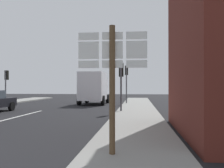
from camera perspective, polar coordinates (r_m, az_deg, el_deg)
ground_plane at (r=16.88m, az=-18.19°, el=-6.42°), size 80.00×80.00×0.00m
sidewalk_right at (r=13.43m, az=5.60°, el=-7.68°), size 2.69×44.00×0.14m
delivery_truck at (r=24.58m, az=-4.09°, el=-0.73°), size 2.51×5.02×3.05m
route_sign_post at (r=6.04m, az=0.06°, el=1.91°), size 1.66×0.14×3.20m
traffic_light_near_right at (r=16.74m, az=2.08°, el=1.83°), size 0.30×0.49×3.28m
traffic_light_far_left at (r=26.28m, az=-22.70°, el=0.99°), size 0.30×0.49×3.26m
traffic_light_far_right at (r=24.40m, az=3.28°, el=1.88°), size 0.30×0.49×3.73m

